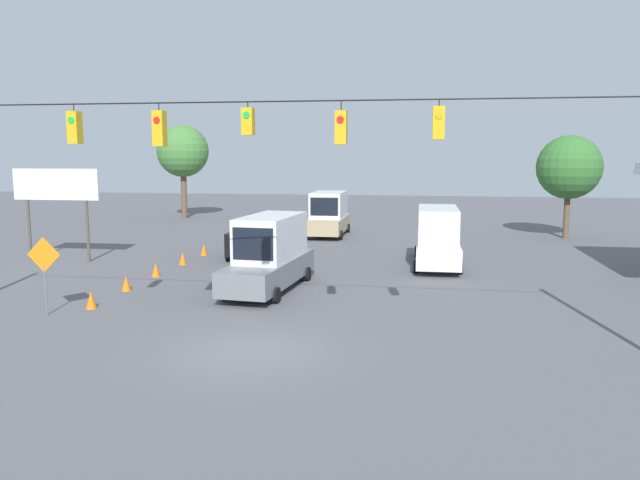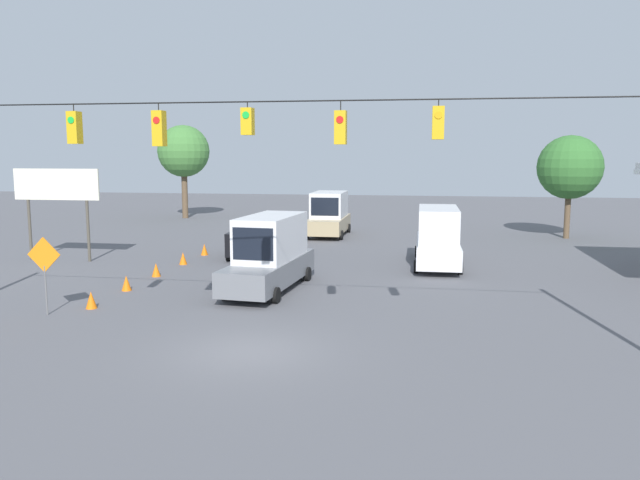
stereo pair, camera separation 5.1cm
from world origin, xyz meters
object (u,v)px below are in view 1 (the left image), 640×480
object	(u,v)px
traffic_cone_fourth	(183,258)
traffic_cone_fifth	(204,250)
tree_horizon_right	(183,152)
box_truck_white_oncoming_far	(437,237)
traffic_cone_nearest	(91,300)
box_truck_grey_withflow_mid	(270,253)
box_truck_tan_withflow_deep	(328,214)
sedan_black_withflow_far	(251,239)
traffic_cone_third	(156,270)
traffic_cone_second	(126,283)
overhead_signal_span	(247,175)
work_zone_sign	(44,261)
roadside_billboard	(56,191)
tree_horizon_left	(569,168)

from	to	relation	value
traffic_cone_fourth	traffic_cone_fifth	world-z (taller)	same
tree_horizon_right	traffic_cone_fifth	bearing A→B (deg)	114.10
box_truck_white_oncoming_far	traffic_cone_nearest	xyz separation A→B (m)	(13.09, 11.23, -1.17)
traffic_cone_fourth	tree_horizon_right	bearing A→B (deg)	-69.02
box_truck_grey_withflow_mid	box_truck_tan_withflow_deep	bearing A→B (deg)	-89.68
sedan_black_withflow_far	traffic_cone_fourth	world-z (taller)	sedan_black_withflow_far
traffic_cone_third	traffic_cone_fourth	size ratio (longest dim) A/B	1.00
traffic_cone_second	traffic_cone_third	size ratio (longest dim) A/B	1.00
overhead_signal_span	box_truck_tan_withflow_deep	size ratio (longest dim) A/B	3.84
traffic_cone_second	work_zone_sign	bearing A→B (deg)	77.23
box_truck_grey_withflow_mid	work_zone_sign	distance (m)	8.88
traffic_cone_second	traffic_cone_fourth	size ratio (longest dim) A/B	1.00
traffic_cone_third	tree_horizon_right	xyz separation A→B (m)	(8.69, -26.08, 5.63)
box_truck_tan_withflow_deep	sedan_black_withflow_far	bearing A→B (deg)	73.49
box_truck_white_oncoming_far	tree_horizon_right	distance (m)	30.70
overhead_signal_span	sedan_black_withflow_far	world-z (taller)	overhead_signal_span
traffic_cone_nearest	roadside_billboard	distance (m)	12.46
tree_horizon_left	tree_horizon_right	distance (m)	32.21
roadside_billboard	tree_horizon_right	distance (m)	22.85
box_truck_tan_withflow_deep	work_zone_sign	bearing A→B (deg)	73.76
traffic_cone_fifth	roadside_billboard	xyz separation A→B (m)	(7.14, 3.00, 3.46)
sedan_black_withflow_far	tree_horizon_left	bearing A→B (deg)	-150.33
sedan_black_withflow_far	traffic_cone_fifth	size ratio (longest dim) A/B	7.08
box_truck_grey_withflow_mid	tree_horizon_left	world-z (taller)	tree_horizon_left
box_truck_tan_withflow_deep	sedan_black_withflow_far	xyz separation A→B (m)	(2.95, 9.95, -0.50)
traffic_cone_fifth	roadside_billboard	distance (m)	8.48
box_truck_tan_withflow_deep	box_truck_grey_withflow_mid	size ratio (longest dim) A/B	0.88
traffic_cone_second	traffic_cone_fourth	distance (m)	6.39
box_truck_white_oncoming_far	traffic_cone_third	world-z (taller)	box_truck_white_oncoming_far
tree_horizon_right	box_truck_tan_withflow_deep	bearing A→B (deg)	145.82
traffic_cone_fifth	tree_horizon_right	bearing A→B (deg)	-65.90
box_truck_tan_withflow_deep	traffic_cone_fourth	size ratio (longest dim) A/B	9.57
sedan_black_withflow_far	traffic_cone_nearest	xyz separation A→B (m)	(2.81, 12.41, -0.68)
traffic_cone_nearest	traffic_cone_third	xyz separation A→B (m)	(0.14, -6.19, 0.00)
box_truck_white_oncoming_far	traffic_cone_fifth	distance (m)	13.24
box_truck_white_oncoming_far	traffic_cone_third	size ratio (longest dim) A/B	11.29
traffic_cone_fourth	roadside_billboard	xyz separation A→B (m)	(7.06, -0.09, 3.46)
overhead_signal_span	roadside_billboard	bearing A→B (deg)	-42.96
traffic_cone_third	tree_horizon_right	bearing A→B (deg)	-71.58
traffic_cone_fourth	traffic_cone_nearest	bearing A→B (deg)	90.60
work_zone_sign	overhead_signal_span	bearing A→B (deg)	162.28
traffic_cone_nearest	traffic_cone_second	world-z (taller)	same
box_truck_white_oncoming_far	tree_horizon_left	bearing A→B (deg)	-126.57
traffic_cone_nearest	traffic_cone_fifth	xyz separation A→B (m)	(0.03, -12.59, 0.00)
tree_horizon_left	tree_horizon_right	xyz separation A→B (m)	(30.95, -8.86, 1.11)
traffic_cone_second	tree_horizon_right	distance (m)	30.95
overhead_signal_span	traffic_cone_fourth	bearing A→B (deg)	-61.23
traffic_cone_nearest	tree_horizon_right	distance (m)	33.92
sedan_black_withflow_far	traffic_cone_nearest	bearing A→B (deg)	77.22
sedan_black_withflow_far	roadside_billboard	size ratio (longest dim) A/B	0.92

